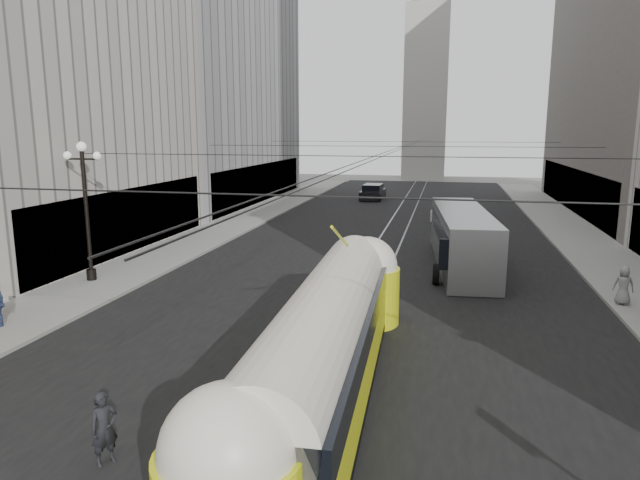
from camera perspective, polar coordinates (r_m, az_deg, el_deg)
The scene contains 15 objects.
road at distance 38.17m, azimuth 7.18°, elevation 0.26°, with size 20.00×85.00×0.02m, color black.
sidewalk_left at distance 44.22m, azimuth -8.04°, elevation 1.81°, with size 4.00×72.00×0.15m, color gray.
sidewalk_right at distance 42.32m, azimuth 24.05°, elevation 0.54°, with size 4.00×72.00×0.15m, color gray.
rail_left at distance 38.24m, azimuth 6.06°, elevation 0.31°, with size 0.12×85.00×0.04m, color gray.
rail_right at distance 38.11m, azimuth 8.30°, elevation 0.21°, with size 0.12×85.00×0.04m, color gray.
building_left_far at distance 58.26m, azimuth -11.85°, elevation 17.93°, with size 12.60×28.60×28.60m.
distant_tower at distance 85.29m, azimuth 10.61°, elevation 16.14°, with size 6.00×6.00×31.36m.
lamppost_left_mid at distance 28.10m, azimuth -22.37°, elevation 3.41°, with size 1.86×0.44×6.37m.
catenary at distance 36.51m, azimuth 7.44°, elevation 9.07°, with size 25.00×72.00×0.23m.
streetcar at distance 15.14m, azimuth 0.58°, elevation -10.10°, with size 2.83×15.07×3.28m.
city_bus at distance 30.48m, azimuth 14.03°, elevation 0.38°, with size 3.42×11.75×2.94m.
sedan_white_far at distance 46.78m, azimuth 12.57°, elevation 2.90°, with size 2.47×4.95×1.50m.
sedan_dark_far at distance 58.85m, azimuth 5.31°, elevation 4.75°, with size 2.22×4.99×1.55m.
pedestrian_crossing_a at distance 13.55m, azimuth -20.78°, elevation -17.21°, with size 0.59×0.39×1.62m, color black.
pedestrian_sidewalk_right at distance 25.85m, azimuth 28.09°, elevation -4.02°, with size 0.77×0.47×1.57m, color gray.
Camera 1 is at (3.42, -4.85, 7.05)m, focal length 32.00 mm.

